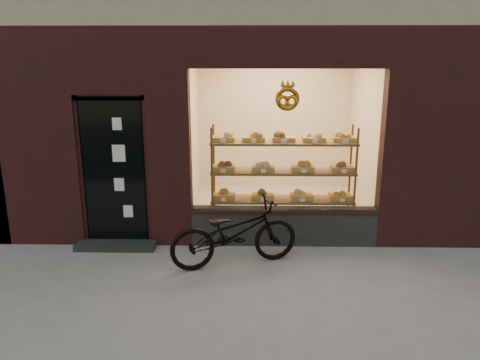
{
  "coord_description": "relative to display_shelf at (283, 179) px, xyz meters",
  "views": [
    {
      "loc": [
        -0.07,
        -4.4,
        2.74
      ],
      "look_at": [
        -0.19,
        2.0,
        1.01
      ],
      "focal_mm": 35.0,
      "sensor_mm": 36.0,
      "label": 1
    }
  ],
  "objects": [
    {
      "name": "display_shelf",
      "position": [
        0.0,
        0.0,
        0.0
      ],
      "size": [
        2.2,
        0.45,
        1.7
      ],
      "color": "#562A16",
      "rests_on": "ground"
    },
    {
      "name": "bicycle",
      "position": [
        -0.7,
        -1.17,
        -0.43
      ],
      "size": [
        1.83,
        1.11,
        0.91
      ],
      "primitive_type": "imported",
      "rotation": [
        0.0,
        0.0,
        1.89
      ],
      "color": "black",
      "rests_on": "ground"
    },
    {
      "name": "ground",
      "position": [
        -0.45,
        -2.55,
        -0.88
      ],
      "size": [
        90.0,
        90.0,
        0.0
      ],
      "primitive_type": "plane",
      "color": "slate"
    }
  ]
}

